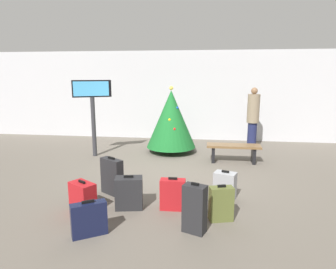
# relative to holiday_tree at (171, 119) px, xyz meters

# --- Properties ---
(ground_plane) EXTENTS (16.00, 16.00, 0.00)m
(ground_plane) POSITION_rel_holiday_tree_xyz_m (0.26, -1.96, -1.01)
(ground_plane) COLOR #665E54
(back_wall) EXTENTS (16.00, 0.20, 3.12)m
(back_wall) POSITION_rel_holiday_tree_xyz_m (0.26, 1.99, 0.55)
(back_wall) COLOR silver
(back_wall) RESTS_ON ground_plane
(holiday_tree) EXTENTS (1.46, 1.46, 1.98)m
(holiday_tree) POSITION_rel_holiday_tree_xyz_m (0.00, 0.00, 0.00)
(holiday_tree) COLOR #4C3319
(holiday_tree) RESTS_ON ground_plane
(flight_info_kiosk) EXTENTS (0.99, 0.52, 2.15)m
(flight_info_kiosk) POSITION_rel_holiday_tree_xyz_m (-2.13, -0.71, 0.53)
(flight_info_kiosk) COLOR #333338
(flight_info_kiosk) RESTS_ON ground_plane
(waiting_bench) EXTENTS (1.40, 0.44, 0.48)m
(waiting_bench) POSITION_rel_holiday_tree_xyz_m (1.77, -0.85, -0.66)
(waiting_bench) COLOR brown
(waiting_bench) RESTS_ON ground_plane
(traveller_0) EXTENTS (0.49, 0.49, 1.91)m
(traveller_0) POSITION_rel_holiday_tree_xyz_m (2.47, 0.79, -0.00)
(traveller_0) COLOR #1E234C
(traveller_0) RESTS_ON ground_plane
(suitcase_0) EXTENTS (0.51, 0.36, 0.60)m
(suitcase_0) POSITION_rel_holiday_tree_xyz_m (-0.27, -3.91, -0.73)
(suitcase_0) COLOR #232326
(suitcase_0) RESTS_ON ground_plane
(suitcase_1) EXTENTS (0.52, 0.42, 0.75)m
(suitcase_1) POSITION_rel_holiday_tree_xyz_m (-0.75, -3.34, -0.65)
(suitcase_1) COLOR #232326
(suitcase_1) RESTS_ON ground_plane
(suitcase_2) EXTENTS (0.46, 0.37, 0.56)m
(suitcase_2) POSITION_rel_holiday_tree_xyz_m (1.42, -3.29, -0.75)
(suitcase_2) COLOR #9EA0A5
(suitcase_2) RESTS_ON ground_plane
(suitcase_3) EXTENTS (0.38, 0.31, 0.77)m
(suitcase_3) POSITION_rel_holiday_tree_xyz_m (0.90, -4.57, -0.64)
(suitcase_3) COLOR #232326
(suitcase_3) RESTS_ON ground_plane
(suitcase_4) EXTENTS (0.41, 0.27, 0.60)m
(suitcase_4) POSITION_rel_holiday_tree_xyz_m (1.31, -4.15, -0.73)
(suitcase_4) COLOR #59602D
(suitcase_4) RESTS_ON ground_plane
(suitcase_5) EXTENTS (0.53, 0.47, 0.54)m
(suitcase_5) POSITION_rel_holiday_tree_xyz_m (-1.02, -4.12, -0.76)
(suitcase_5) COLOR #B2191E
(suitcase_5) RESTS_ON ground_plane
(suitcase_6) EXTENTS (0.52, 0.41, 0.54)m
(suitcase_6) POSITION_rel_holiday_tree_xyz_m (-0.61, -4.86, -0.76)
(suitcase_6) COLOR #141938
(suitcase_6) RESTS_ON ground_plane
(suitcase_7) EXTENTS (0.44, 0.21, 0.58)m
(suitcase_7) POSITION_rel_holiday_tree_xyz_m (0.50, -3.85, -0.74)
(suitcase_7) COLOR #B2191E
(suitcase_7) RESTS_ON ground_plane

